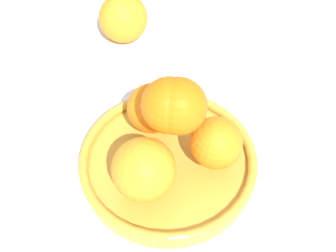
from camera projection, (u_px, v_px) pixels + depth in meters
name	position (u px, v px, depth m)	size (l,w,h in m)	color
ground_plane	(168.00, 169.00, 0.62)	(4.00, 4.00, 0.00)	silver
fruit_bowl	(168.00, 163.00, 0.61)	(0.23, 0.23, 0.03)	gold
orange_pile	(168.00, 130.00, 0.55)	(0.15, 0.17, 0.12)	orange
stray_orange	(123.00, 18.00, 0.75)	(0.08, 0.08, 0.08)	orange
napkin_folded	(245.00, 62.00, 0.74)	(0.13, 0.13, 0.01)	silver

